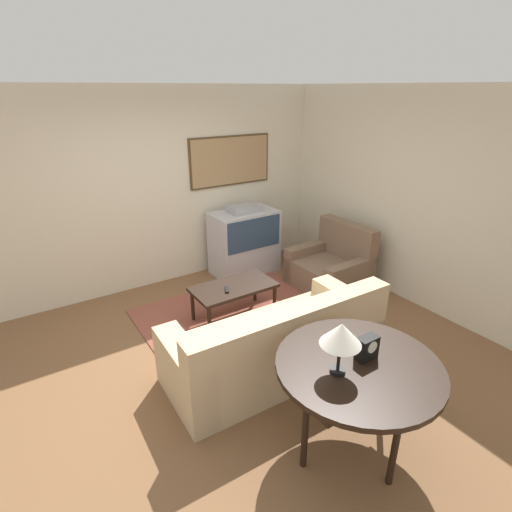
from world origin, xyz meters
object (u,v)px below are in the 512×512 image
(couch, at_px, (277,345))
(armchair, at_px, (331,268))
(table_lamp, at_px, (341,335))
(tv, at_px, (244,242))
(console_table, at_px, (359,371))
(mantel_clock, at_px, (367,348))
(coffee_table, at_px, (234,289))

(couch, xyz_separation_m, armchair, (1.74, 1.08, -0.02))
(armchair, bearing_deg, couch, -59.33)
(table_lamp, bearing_deg, tv, 69.25)
(couch, bearing_deg, console_table, 88.65)
(couch, height_order, mantel_clock, mantel_clock)
(coffee_table, xyz_separation_m, table_lamp, (-0.39, -2.14, 0.71))
(tv, height_order, couch, tv)
(armchair, relative_size, coffee_table, 1.00)
(tv, height_order, table_lamp, table_lamp)
(tv, bearing_deg, console_table, -107.55)
(table_lamp, xyz_separation_m, mantel_clock, (0.29, -0.00, -0.22))
(console_table, distance_m, mantel_clock, 0.18)
(table_lamp, bearing_deg, couch, 76.76)
(couch, bearing_deg, coffee_table, -96.41)
(couch, distance_m, table_lamp, 1.34)
(couch, bearing_deg, armchair, -146.78)
(coffee_table, bearing_deg, couch, -97.75)
(console_table, bearing_deg, table_lamp, 173.34)
(tv, xyz_separation_m, mantel_clock, (-0.94, -3.24, 0.40))
(coffee_table, height_order, console_table, console_table)
(couch, height_order, coffee_table, couch)
(tv, xyz_separation_m, table_lamp, (-1.23, -3.24, 0.62))
(couch, distance_m, console_table, 1.15)
(tv, relative_size, couch, 0.49)
(console_table, bearing_deg, tv, 72.45)
(couch, xyz_separation_m, table_lamp, (-0.25, -1.04, 0.80))
(console_table, bearing_deg, armchair, 50.20)
(table_lamp, bearing_deg, armchair, 46.95)
(tv, bearing_deg, mantel_clock, -106.20)
(coffee_table, relative_size, mantel_clock, 5.56)
(console_table, xyz_separation_m, mantel_clock, (0.09, 0.02, 0.16))
(tv, xyz_separation_m, coffee_table, (-0.83, -1.10, -0.09))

